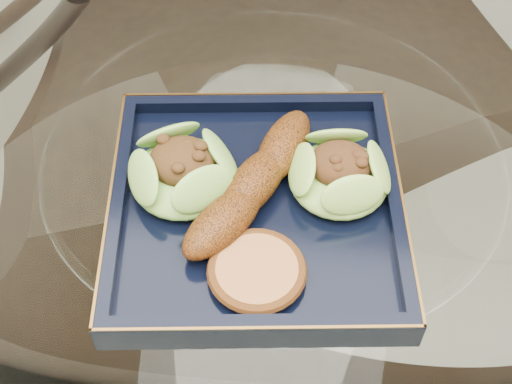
# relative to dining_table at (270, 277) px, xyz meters

# --- Properties ---
(dining_table) EXTENTS (1.13, 1.13, 0.77)m
(dining_table) POSITION_rel_dining_table_xyz_m (0.00, 0.00, 0.00)
(dining_table) COLOR white
(dining_table) RESTS_ON ground
(dining_chair) EXTENTS (0.58, 0.58, 1.05)m
(dining_chair) POSITION_rel_dining_table_xyz_m (-0.08, 0.48, -0.01)
(dining_chair) COLOR black
(dining_chair) RESTS_ON ground
(navy_plate) EXTENTS (0.31, 0.31, 0.02)m
(navy_plate) POSITION_rel_dining_table_xyz_m (-0.01, -0.04, 0.17)
(navy_plate) COLOR black
(navy_plate) RESTS_ON dining_table
(lettuce_wrap_left) EXTENTS (0.12, 0.12, 0.04)m
(lettuce_wrap_left) POSITION_rel_dining_table_xyz_m (-0.08, -0.02, 0.20)
(lettuce_wrap_left) COLOR #568B28
(lettuce_wrap_left) RESTS_ON navy_plate
(lettuce_wrap_right) EXTENTS (0.11, 0.11, 0.03)m
(lettuce_wrap_right) POSITION_rel_dining_table_xyz_m (0.06, -0.00, 0.20)
(lettuce_wrap_right) COLOR olive
(lettuce_wrap_right) RESTS_ON navy_plate
(roasted_plantain) EXTENTS (0.11, 0.19, 0.04)m
(roasted_plantain) POSITION_rel_dining_table_xyz_m (-0.01, -0.02, 0.20)
(roasted_plantain) COLOR #6B330B
(roasted_plantain) RESTS_ON navy_plate
(crumb_patty) EXTENTS (0.10, 0.10, 0.01)m
(crumb_patty) POSITION_rel_dining_table_xyz_m (0.00, -0.11, 0.19)
(crumb_patty) COLOR #C07940
(crumb_patty) RESTS_ON navy_plate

